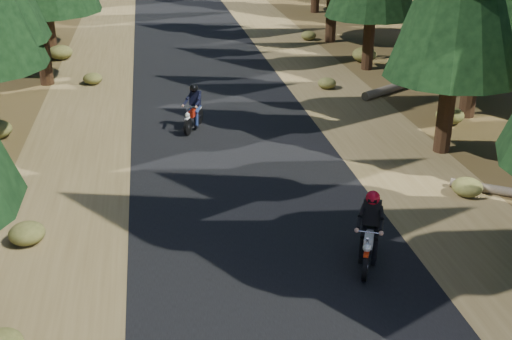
% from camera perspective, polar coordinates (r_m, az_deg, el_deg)
% --- Properties ---
extents(ground, '(120.00, 120.00, 0.00)m').
position_cam_1_polar(ground, '(14.07, 1.02, -6.52)').
color(ground, '#433318').
rests_on(ground, ground).
extents(road, '(6.00, 100.00, 0.01)m').
position_cam_1_polar(road, '(18.51, -1.80, 1.14)').
color(road, black).
rests_on(road, ground).
extents(shoulder_l, '(3.20, 100.00, 0.01)m').
position_cam_1_polar(shoulder_l, '(18.52, -16.04, 0.19)').
color(shoulder_l, brown).
rests_on(shoulder_l, ground).
extents(shoulder_r, '(3.20, 100.00, 0.01)m').
position_cam_1_polar(shoulder_r, '(19.62, 11.64, 1.95)').
color(shoulder_r, brown).
rests_on(shoulder_r, ground).
extents(log_near, '(4.64, 3.14, 0.32)m').
position_cam_1_polar(log_near, '(26.05, 13.34, 7.52)').
color(log_near, '#4C4233').
rests_on(log_near, ground).
extents(understory_shrubs, '(15.40, 31.17, 0.66)m').
position_cam_1_polar(understory_shrubs, '(22.52, -1.22, 5.97)').
color(understory_shrubs, '#474C1E').
rests_on(understory_shrubs, ground).
extents(rider_lead, '(1.21, 1.84, 1.59)m').
position_cam_1_polar(rider_lead, '(13.24, 10.01, -6.31)').
color(rider_lead, silver).
rests_on(rider_lead, road).
extents(rider_follow, '(1.12, 1.70, 1.46)m').
position_cam_1_polar(rider_follow, '(20.66, -5.59, 4.89)').
color(rider_follow, maroon).
rests_on(rider_follow, road).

